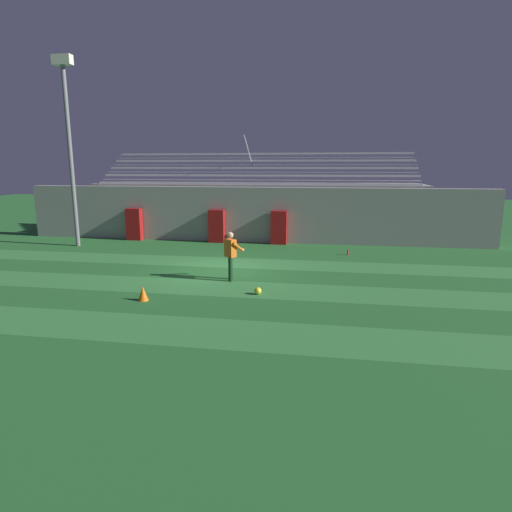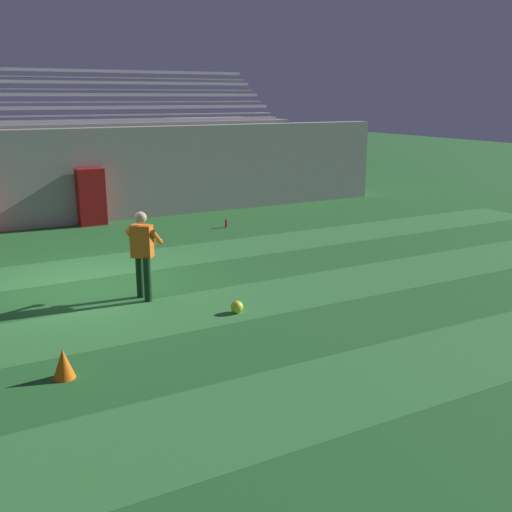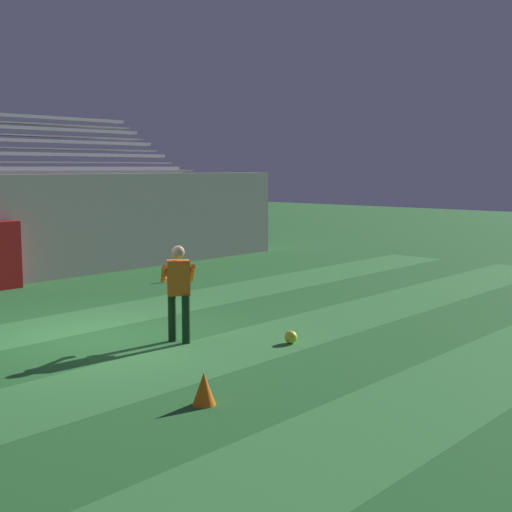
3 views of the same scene
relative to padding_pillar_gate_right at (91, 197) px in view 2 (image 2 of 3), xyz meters
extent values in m
plane|color=#236028|center=(-1.60, -5.95, -0.83)|extent=(80.00, 80.00, 0.00)
cube|color=#337A38|center=(-1.60, -11.95, -0.83)|extent=(28.00, 1.84, 0.01)
cube|color=#337A38|center=(-1.60, -8.27, -0.83)|extent=(28.00, 1.84, 0.01)
cube|color=#337A38|center=(-1.60, -4.59, -0.83)|extent=(28.00, 1.84, 0.01)
cube|color=#999691|center=(-1.60, 0.55, 0.57)|extent=(24.00, 0.60, 2.80)
cube|color=maroon|center=(0.00, 0.00, 0.00)|extent=(0.79, 0.44, 1.67)
cube|color=#999691|center=(-1.60, 2.90, 0.62)|extent=(18.00, 3.90, 2.90)
cube|color=#B7B7BC|center=(-1.60, 1.30, 2.12)|extent=(17.10, 0.36, 0.10)
cube|color=#999691|center=(-1.60, 1.10, 1.89)|extent=(17.10, 0.60, 0.04)
cube|color=#B7B7BC|center=(-1.60, 2.00, 2.52)|extent=(17.10, 0.36, 0.10)
cube|color=#999691|center=(-1.60, 1.80, 2.29)|extent=(17.10, 0.60, 0.04)
cube|color=#B7B7BC|center=(-1.60, 2.70, 2.92)|extent=(17.10, 0.36, 0.10)
cube|color=#999691|center=(-1.60, 2.50, 2.69)|extent=(17.10, 0.60, 0.04)
cube|color=#B7B7BC|center=(-1.60, 3.40, 3.32)|extent=(17.10, 0.36, 0.10)
cube|color=#999691|center=(-1.60, 3.20, 3.09)|extent=(17.10, 0.60, 0.04)
cube|color=#B7B7BC|center=(-1.60, 4.10, 3.72)|extent=(17.10, 0.36, 0.10)
cube|color=#999691|center=(-1.60, 3.90, 3.49)|extent=(17.10, 0.60, 0.04)
cylinder|color=#143319|center=(-0.85, -7.11, -0.42)|extent=(0.20, 0.20, 0.82)
cylinder|color=#143319|center=(-0.80, -7.40, -0.42)|extent=(0.20, 0.20, 0.82)
cube|color=orange|center=(-0.83, -7.26, 0.29)|extent=(0.45, 0.42, 0.60)
sphere|color=tan|center=(-0.83, -7.26, 0.73)|extent=(0.22, 0.22, 0.22)
cylinder|color=orange|center=(-0.93, -7.00, 0.34)|extent=(0.36, 0.43, 0.37)
cylinder|color=orange|center=(-0.55, -7.29, 0.34)|extent=(0.36, 0.43, 0.37)
cube|color=silver|center=(-0.78, -6.86, 0.21)|extent=(0.15, 0.15, 0.08)
cube|color=silver|center=(-0.46, -7.11, 0.21)|extent=(0.15, 0.15, 0.08)
sphere|color=yellow|center=(0.36, -8.75, -0.72)|extent=(0.22, 0.22, 0.22)
cone|color=orange|center=(-2.83, -9.89, -0.62)|extent=(0.30, 0.30, 0.42)
cylinder|color=red|center=(3.32, -2.24, -0.71)|extent=(0.07, 0.07, 0.24)
camera|label=1|loc=(2.36, -21.09, 2.97)|focal=30.00mm
camera|label=2|loc=(-4.10, -17.63, 2.85)|focal=42.00mm
camera|label=3|loc=(-8.94, -16.12, 2.15)|focal=50.00mm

